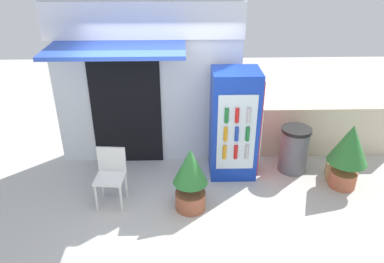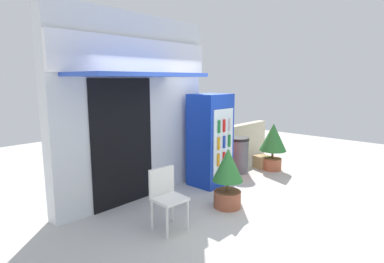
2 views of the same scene
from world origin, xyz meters
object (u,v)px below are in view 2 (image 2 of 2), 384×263
(cardboard_box, at_px, (262,162))
(drink_cooler, at_px, (211,140))
(plastic_chair, at_px, (166,193))
(potted_plant_curbside, at_px, (273,142))
(trash_bin, at_px, (238,155))
(potted_plant_near_shop, at_px, (228,175))

(cardboard_box, bearing_deg, drink_cooler, 173.10)
(plastic_chair, bearing_deg, drink_cooler, 20.85)
(potted_plant_curbside, xyz_separation_m, trash_bin, (-0.70, 0.51, -0.27))
(drink_cooler, height_order, plastic_chair, drink_cooler)
(drink_cooler, relative_size, cardboard_box, 5.44)
(trash_bin, bearing_deg, potted_plant_curbside, -36.17)
(potted_plant_near_shop, distance_m, potted_plant_curbside, 2.56)
(potted_plant_near_shop, bearing_deg, cardboard_box, 16.70)
(potted_plant_curbside, distance_m, cardboard_box, 0.59)
(potted_plant_near_shop, xyz_separation_m, trash_bin, (1.81, 1.01, -0.16))
(potted_plant_curbside, bearing_deg, cardboard_box, 92.31)
(trash_bin, xyz_separation_m, cardboard_box, (0.69, -0.26, -0.26))
(potted_plant_curbside, bearing_deg, potted_plant_near_shop, -168.84)
(drink_cooler, height_order, cardboard_box, drink_cooler)
(trash_bin, bearing_deg, cardboard_box, -20.41)
(potted_plant_curbside, relative_size, trash_bin, 1.37)
(drink_cooler, bearing_deg, plastic_chair, -159.15)
(cardboard_box, bearing_deg, trash_bin, 159.59)
(plastic_chair, height_order, cardboard_box, plastic_chair)
(potted_plant_curbside, bearing_deg, plastic_chair, -175.82)
(potted_plant_near_shop, height_order, trash_bin, potted_plant_near_shop)
(drink_cooler, height_order, trash_bin, drink_cooler)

